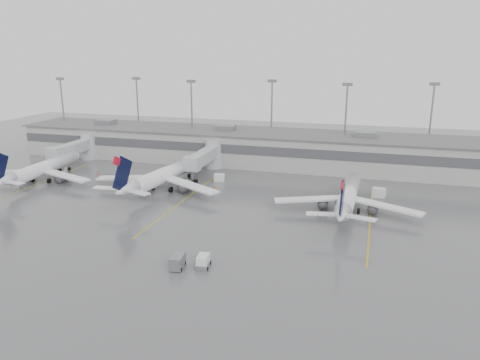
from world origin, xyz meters
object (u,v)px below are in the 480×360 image
(jet_mid_right, at_px, (348,196))
(jet_far_left, at_px, (41,169))
(jet_mid_left, at_px, (163,175))
(baggage_tug, at_px, (203,263))

(jet_mid_right, bearing_deg, jet_far_left, -179.60)
(jet_far_left, xyz_separation_m, jet_mid_left, (28.38, 1.66, 0.20))
(jet_far_left, relative_size, jet_mid_right, 1.02)
(jet_mid_left, relative_size, baggage_tug, 11.18)
(jet_far_left, distance_m, jet_mid_right, 65.99)
(jet_far_left, height_order, jet_mid_right, jet_far_left)
(jet_mid_left, height_order, jet_mid_right, jet_mid_left)
(jet_far_left, height_order, baggage_tug, jet_far_left)
(jet_far_left, distance_m, jet_mid_left, 28.43)
(jet_far_left, height_order, jet_mid_left, jet_mid_left)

